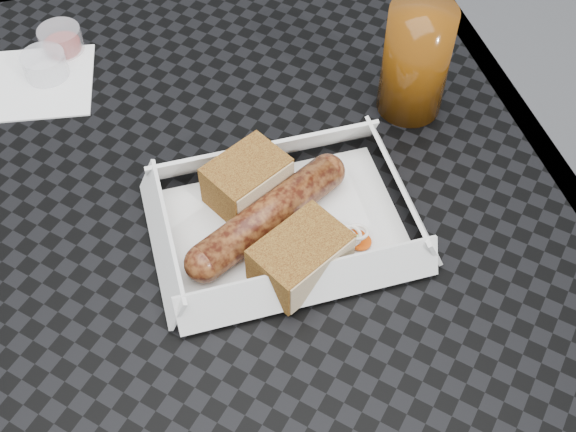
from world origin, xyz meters
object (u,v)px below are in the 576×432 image
object	(u,v)px
food_tray	(285,226)
drink_glass	(416,61)
patio_table	(186,239)
bratwurst	(268,215)

from	to	relation	value
food_tray	drink_glass	world-z (taller)	drink_glass
patio_table	food_tray	bearing A→B (deg)	-35.61
food_tray	drink_glass	bearing A→B (deg)	35.37
food_tray	bratwurst	world-z (taller)	bratwurst
food_tray	bratwurst	size ratio (longest dim) A/B	1.25
patio_table	bratwurst	world-z (taller)	bratwurst
patio_table	food_tray	world-z (taller)	food_tray
drink_glass	food_tray	bearing A→B (deg)	-144.63
bratwurst	patio_table	bearing A→B (deg)	139.91
food_tray	drink_glass	distance (m)	0.23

